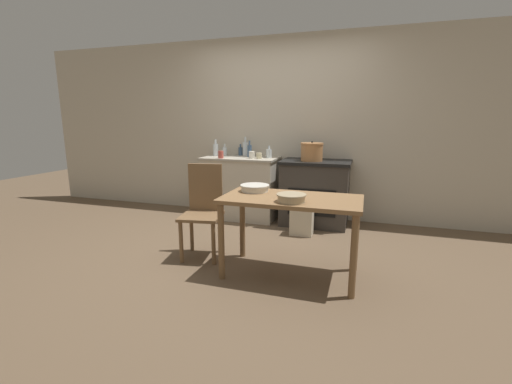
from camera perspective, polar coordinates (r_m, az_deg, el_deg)
name	(u,v)px	position (r m, az deg, el deg)	size (l,w,h in m)	color
ground_plane	(244,251)	(3.79, -1.99, -9.77)	(14.00, 14.00, 0.00)	brown
wall_back	(281,129)	(5.04, 4.12, 10.48)	(8.00, 0.07, 2.55)	beige
counter_cabinet	(241,187)	(4.96, -2.49, 0.78)	(1.06, 0.62, 0.88)	beige
stove	(315,192)	(4.70, 9.80, -0.07)	(0.91, 0.64, 0.87)	#38332D
work_table	(291,209)	(3.06, 5.86, -2.81)	(1.22, 0.64, 0.73)	olive
chair	(203,208)	(3.59, -8.79, -2.71)	(0.46, 0.46, 0.95)	brown
flour_sack	(302,221)	(4.28, 7.63, -4.83)	(0.27, 0.19, 0.35)	beige
stock_pot	(312,152)	(4.57, 9.28, 6.63)	(0.30, 0.30, 0.26)	#B77A47
mixing_bowl_large	(255,188)	(3.27, -0.21, 0.74)	(0.28, 0.28, 0.06)	silver
mixing_bowl_small	(291,197)	(2.86, 5.91, -0.90)	(0.25, 0.25, 0.07)	tan
bottle_far_left	(225,151)	(5.13, -5.25, 6.82)	(0.07, 0.07, 0.17)	silver
bottle_left	(269,153)	(4.80, 2.17, 6.48)	(0.08, 0.08, 0.17)	silver
bottle_mid_left	(216,149)	(5.11, -6.73, 7.06)	(0.08, 0.08, 0.24)	silver
bottle_center_left	(250,151)	(4.91, -1.08, 6.90)	(0.06, 0.06, 0.23)	#3D5675
bottle_center	(245,148)	(5.08, -1.78, 7.27)	(0.08, 0.08, 0.28)	silver
bottle_center_right	(240,151)	(5.15, -2.61, 6.84)	(0.06, 0.06, 0.17)	#3D5675
cup_mid_right	(252,155)	(4.74, -0.71, 6.21)	(0.08, 0.08, 0.10)	silver
cup_right	(221,155)	(4.77, -5.89, 6.22)	(0.07, 0.07, 0.10)	#B74C42
cup_far_right	(259,156)	(4.72, 0.52, 6.08)	(0.08, 0.08, 0.08)	beige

